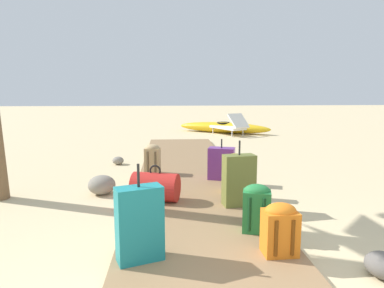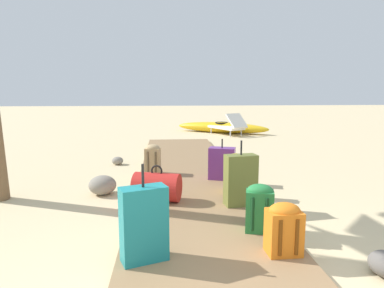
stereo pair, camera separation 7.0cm
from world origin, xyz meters
name	(u,v)px [view 2 (the right image)]	position (x,y,z in m)	size (l,w,h in m)	color
ground_plane	(193,191)	(0.00, 3.53, 0.00)	(60.00, 60.00, 0.00)	#D1BA8C
boardwalk	(189,175)	(0.00, 4.41, 0.04)	(1.77, 8.81, 0.08)	olive
suitcase_olive	(241,180)	(0.55, 2.59, 0.42)	(0.44, 0.27, 0.86)	olive
backpack_orange	(284,227)	(0.65, 1.19, 0.34)	(0.31, 0.26, 0.49)	orange
backpack_yellow	(236,172)	(0.61, 3.16, 0.39)	(0.31, 0.26, 0.59)	gold
suitcase_teal	(144,224)	(-0.63, 1.17, 0.42)	(0.45, 0.32, 0.88)	#197A7F
backpack_green	(259,207)	(0.57, 1.72, 0.35)	(0.33, 0.28, 0.52)	#237538
suitcase_purple	(222,163)	(0.53, 3.94, 0.35)	(0.49, 0.36, 0.69)	#6B2D84
backpack_tan	(153,158)	(-0.65, 4.42, 0.36)	(0.30, 0.29, 0.54)	tan
duffel_bag_red	(157,187)	(-0.55, 2.85, 0.28)	(0.71, 0.55, 0.50)	red
lounge_chair	(228,126)	(1.83, 10.28, 0.33)	(1.25, 1.65, 0.78)	white
kayak	(222,127)	(1.70, 10.98, 0.20)	(3.40, 2.29, 0.40)	gold
rock_left_far	(118,161)	(-1.44, 5.62, 0.09)	(0.24, 0.24, 0.17)	gray
rock_left_mid	(103,185)	(-1.39, 3.47, 0.15)	(0.42, 0.41, 0.29)	gray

